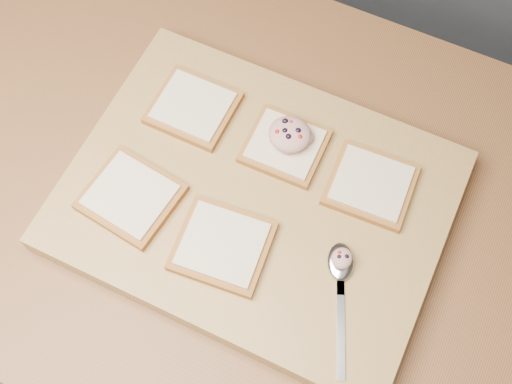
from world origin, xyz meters
TOP-DOWN VIEW (x-y plane):
  - ground at (0.00, 0.00)m, footprint 4.00×4.00m
  - island_counter at (0.00, 0.00)m, footprint 2.00×0.80m
  - cutting_board at (0.07, -0.02)m, footprint 0.54×0.41m
  - bread_far_left at (-0.08, 0.07)m, footprint 0.12×0.11m
  - bread_far_center at (0.07, 0.07)m, footprint 0.12×0.11m
  - bread_far_right at (0.21, 0.06)m, footprint 0.12×0.12m
  - bread_near_left at (-0.09, -0.10)m, footprint 0.14×0.13m
  - bread_near_center at (0.06, -0.11)m, footprint 0.14×0.13m
  - tuna_salad_dollop at (0.08, 0.08)m, footprint 0.06×0.06m
  - spoon at (0.22, -0.08)m, footprint 0.09×0.18m
  - spoon_salad at (0.22, -0.06)m, footprint 0.03×0.03m

SIDE VIEW (x-z plane):
  - ground at x=0.00m, z-range 0.00..0.00m
  - island_counter at x=0.00m, z-range 0.00..0.90m
  - cutting_board at x=0.07m, z-range 0.90..0.94m
  - spoon at x=0.22m, z-range 0.94..0.96m
  - bread_far_center at x=0.07m, z-range 0.94..0.96m
  - bread_far_right at x=0.21m, z-range 0.94..0.96m
  - bread_far_left at x=-0.08m, z-range 0.94..0.96m
  - bread_near_left at x=-0.09m, z-range 0.94..0.96m
  - bread_near_center at x=0.06m, z-range 0.94..0.96m
  - spoon_salad at x=0.22m, z-range 0.96..0.97m
  - tuna_salad_dollop at x=0.08m, z-range 0.96..0.99m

